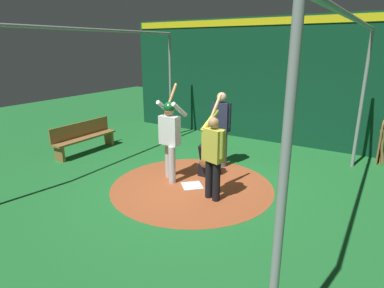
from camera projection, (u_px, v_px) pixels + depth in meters
The scene contains 11 objects.
ground_plane at pixel (192, 186), 6.98m from camera, with size 25.63×25.63×0.00m, color #1E6B2D.
dirt_circle at pixel (192, 186), 6.98m from camera, with size 3.47×3.47×0.01m, color #9E4C28.
home_plate at pixel (192, 186), 6.98m from camera, with size 0.42×0.42×0.01m, color white.
batter at pixel (170, 133), 7.02m from camera, with size 0.68×0.49×2.11m.
catcher at pixel (209, 160), 7.43m from camera, with size 0.58×0.40×0.97m.
umpire at pixel (221, 125), 7.89m from camera, with size 0.23×0.49×1.84m.
visitor at pixel (213, 153), 6.14m from camera, with size 0.62×0.51×2.01m.
back_wall at pixel (266, 81), 9.89m from camera, with size 0.22×9.63×3.72m.
cage_frame at pixel (192, 77), 6.30m from camera, with size 6.35×5.63×3.29m.
bat_rack at pixel (381, 142), 8.42m from camera, with size 0.94×0.21×1.05m.
bench at pixel (84, 136), 9.09m from camera, with size 1.98×0.36×0.85m.
Camera 1 is at (5.44, 3.39, 2.91)m, focal length 30.32 mm.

